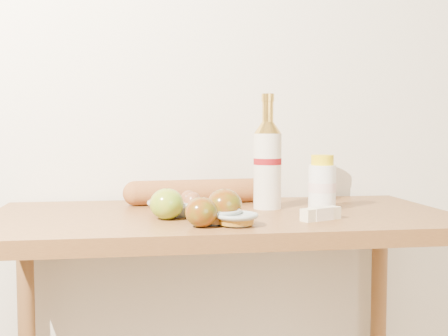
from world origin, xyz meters
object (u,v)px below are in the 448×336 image
Objects in this scene: table at (222,259)px; cream_bottle at (322,184)px; bourbon_bottle at (268,162)px; baguette at (196,192)px; egg_bowl at (179,205)px.

cream_bottle is at bearing 5.59° from table.
bourbon_bottle is 0.24m from baguette.
table is at bearing 5.68° from egg_bowl.
cream_bottle reaches higher than baguette.
baguette is at bearing 104.59° from table.
table is 5.53× the size of egg_bowl.
baguette is (-0.18, 0.13, -0.09)m from bourbon_bottle.
baguette is at bearing 167.85° from cream_bottle.
bourbon_bottle is 0.73× the size of baguette.
cream_bottle reaches higher than table.
table is 0.19m from egg_bowl.
cream_bottle is at bearing 5.62° from egg_bowl.
egg_bowl is 0.21m from baguette.
baguette reaches higher than egg_bowl.
bourbon_bottle is at bearing -40.53° from baguette.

